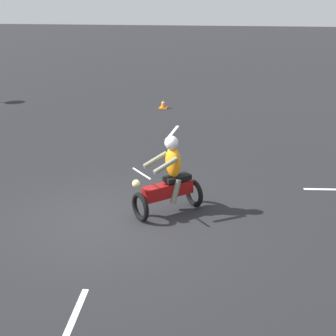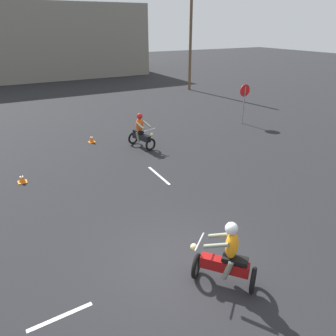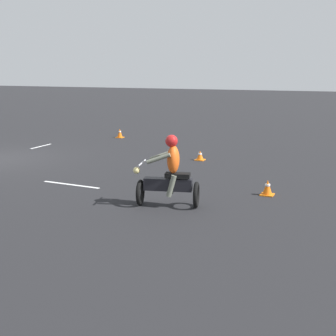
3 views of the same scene
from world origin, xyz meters
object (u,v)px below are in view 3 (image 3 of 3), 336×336
at_px(traffic_cone_near_right, 120,133).
at_px(traffic_cone_mid_center, 267,188).
at_px(traffic_cone_mid_left, 200,156).
at_px(motorcycle_rider_background, 170,176).

xyz_separation_m(traffic_cone_near_right, traffic_cone_mid_center, (7.30, 8.45, -0.02)).
bearing_deg(traffic_cone_mid_left, motorcycle_rider_background, 13.33).
height_order(traffic_cone_near_right, traffic_cone_mid_center, traffic_cone_near_right).
bearing_deg(traffic_cone_mid_center, traffic_cone_near_right, -130.84).
distance_m(traffic_cone_near_right, traffic_cone_mid_left, 6.43).
bearing_deg(traffic_cone_near_right, traffic_cone_mid_center, 49.16).
relative_size(motorcycle_rider_background, traffic_cone_mid_left, 4.98).
bearing_deg(traffic_cone_mid_center, motorcycle_rider_background, -44.15).
distance_m(traffic_cone_near_right, traffic_cone_mid_center, 11.17).
bearing_deg(motorcycle_rider_background, traffic_cone_mid_left, -1.46).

